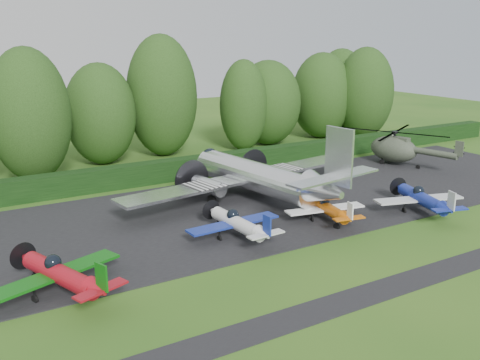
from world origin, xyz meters
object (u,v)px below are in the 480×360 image
light_plane_red (60,274)px  helicopter (394,147)px  transport_plane (257,176)px  light_plane_blue (422,199)px  light_plane_orange (328,208)px  sign_board (398,138)px  light_plane_white (237,223)px

light_plane_red → helicopter: size_ratio=0.61×
transport_plane → light_plane_blue: transport_plane is taller
transport_plane → light_plane_red: 20.02m
light_plane_red → light_plane_orange: (19.86, 1.83, -0.22)m
light_plane_orange → sign_board: 29.40m
light_plane_blue → light_plane_white: bearing=153.6°
transport_plane → sign_board: transport_plane is taller
helicopter → sign_board: helicopter is taller
light_plane_white → light_plane_orange: (7.56, -0.45, -0.11)m
helicopter → light_plane_orange: bearing=-136.2°
sign_board → light_plane_white: bearing=-136.8°
light_plane_blue → helicopter: size_ratio=0.58×
helicopter → light_plane_red: bearing=-148.6°
helicopter → sign_board: bearing=53.6°
light_plane_orange → light_plane_blue: size_ratio=0.86×
light_plane_red → light_plane_blue: light_plane_red is taller
helicopter → sign_board: (6.82, 5.79, -0.67)m
light_plane_orange → light_plane_red: bearing=174.8°
light_plane_red → helicopter: helicopter is taller
light_plane_orange → light_plane_blue: (7.60, -2.24, 0.16)m
light_plane_orange → light_plane_blue: light_plane_blue is taller
transport_plane → light_plane_orange: size_ratio=3.65×
transport_plane → sign_board: size_ratio=7.24×
light_plane_blue → sign_board: (16.91, 18.46, 0.10)m
transport_plane → light_plane_blue: size_ratio=3.14×
helicopter → light_plane_white: bearing=-145.2°
light_plane_orange → helicopter: (17.69, 10.43, 0.93)m
light_plane_orange → light_plane_blue: 7.93m
light_plane_blue → transport_plane: bearing=119.6°
light_plane_orange → helicopter: 20.56m
light_plane_red → transport_plane: bearing=45.8°
light_plane_red → light_plane_blue: bearing=18.9°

